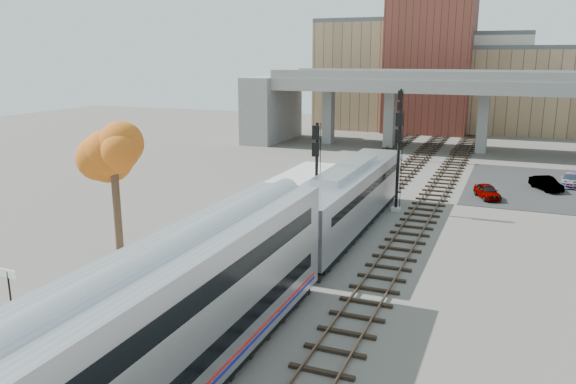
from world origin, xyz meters
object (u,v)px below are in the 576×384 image
Objects in this scene: signal_mast_near at (316,177)px; signal_mast_far at (399,124)px; car_c at (570,180)px; car_a at (487,191)px; car_b at (546,183)px; locomotive at (348,197)px; signal_mast_mid at (398,161)px; coach at (122,360)px; tree at (113,158)px.

signal_mast_far reaches higher than signal_mast_near.
signal_mast_near is at bearing -123.97° from car_c.
car_b is (4.46, 4.88, 0.01)m from car_a.
locomotive is 14.84m from car_a.
car_a is at bearing -162.29° from car_b.
signal_mast_mid is at bearing 56.07° from signal_mast_near.
locomotive is 22.61m from coach.
signal_mast_near is 1.83× the size of car_c.
signal_mast_far is 2.21× the size of car_b.
coach is 3.23× the size of signal_mast_far.
locomotive is 0.76× the size of coach.
signal_mast_far is 18.38m from car_c.
signal_mast_mid is (2.00, 28.49, 0.94)m from coach.
coach reaches higher than car_b.
tree reaches higher than signal_mast_near.
locomotive is 2.57× the size of signal_mast_mid.
signal_mast_far is (0.00, 27.13, 0.49)m from signal_mast_near.
car_b is at bearing 24.34° from car_a.
car_b is (23.33, 26.56, -5.01)m from tree.
signal_mast_near reaches higher than locomotive.
car_c is at bearing -23.07° from signal_mast_far.
coach is at bearing -50.79° from tree.
signal_mast_mid is at bearing 85.98° from coach.
signal_mast_mid reaches higher than coach.
locomotive reaches higher than car_b.
signal_mast_far reaches higher than car_c.
signal_mast_far is 1.02× the size of tree.
signal_mast_near reaches higher than car_a.
signal_mast_far is 2.32× the size of car_a.
signal_mast_near is 12.81m from tree.
locomotive is 4.99× the size of car_c.
coach is (-0.00, -22.61, 0.52)m from locomotive.
tree is at bearing -130.23° from signal_mast_mid.
car_c is at bearing 53.80° from locomotive.
signal_mast_far is 17.81m from car_b.
locomotive is 5.45× the size of car_b.
tree reaches higher than locomotive.
signal_mast_near is at bearing 95.36° from coach.
signal_mast_far is (-2.10, 49.53, 1.16)m from coach.
car_c is (14.52, 19.84, -1.68)m from locomotive.
signal_mast_mid is at bearing -126.21° from car_c.
signal_mast_near is at bearing 46.11° from tree.
car_c is at bearing 25.70° from car_a.
car_a is 6.61m from car_b.
signal_mast_near is 2.10× the size of car_a.
tree reaches higher than car_c.
tree is at bearing -139.39° from locomotive.
signal_mast_mid reaches higher than car_c.
signal_mast_near is 2.00× the size of car_b.
coach is at bearing -126.14° from car_a.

